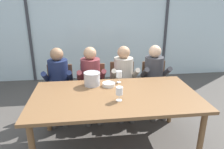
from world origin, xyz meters
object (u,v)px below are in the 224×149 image
object	(u,v)px
person_beige_jumper	(124,77)
wine_glass_by_left_taster	(119,75)
chair_near_curtain	(60,87)
ice_bucket_primary	(92,79)
chair_left_of_center	(93,85)
tasting_bowl	(109,84)
dining_table	(115,99)
chair_right_of_center	(155,82)
person_maroon_top	(91,78)
chair_center	(122,83)
person_navy_polo	(58,80)
person_charcoal_jacket	(155,76)
wine_glass_near_bucket	(119,91)

from	to	relation	value
person_beige_jumper	wine_glass_by_left_taster	xyz separation A→B (m)	(-0.15, -0.42, 0.20)
chair_near_curtain	ice_bucket_primary	world-z (taller)	ice_bucket_primary
chair_left_of_center	tasting_bowl	xyz separation A→B (m)	(0.21, -0.66, 0.28)
dining_table	chair_right_of_center	size ratio (longest dim) A/B	2.44
person_maroon_top	tasting_bowl	size ratio (longest dim) A/B	6.61
wine_glass_by_left_taster	chair_center	bearing A→B (deg)	75.42
chair_right_of_center	chair_near_curtain	bearing A→B (deg)	177.60
chair_left_of_center	person_beige_jumper	world-z (taller)	person_beige_jumper
chair_right_of_center	tasting_bowl	xyz separation A→B (m)	(-0.90, -0.67, 0.28)
ice_bucket_primary	tasting_bowl	world-z (taller)	ice_bucket_primary
person_navy_polo	dining_table	bearing A→B (deg)	-47.02
person_beige_jumper	tasting_bowl	xyz separation A→B (m)	(-0.31, -0.55, 0.10)
person_charcoal_jacket	tasting_bowl	xyz separation A→B (m)	(-0.85, -0.55, 0.10)
person_beige_jumper	person_maroon_top	bearing A→B (deg)	-178.76
person_navy_polo	tasting_bowl	distance (m)	0.94
person_beige_jumper	wine_glass_near_bucket	world-z (taller)	person_beige_jumper
chair_near_curtain	person_charcoal_jacket	size ratio (longest dim) A/B	0.73
chair_right_of_center	person_charcoal_jacket	bearing A→B (deg)	-114.54
chair_right_of_center	person_maroon_top	xyz separation A→B (m)	(-1.13, -0.12, 0.17)
wine_glass_near_bucket	tasting_bowl	bearing A→B (deg)	99.19
person_beige_jumper	wine_glass_by_left_taster	distance (m)	0.49
chair_near_curtain	person_charcoal_jacket	bearing A→B (deg)	-1.34
chair_left_of_center	chair_center	bearing A→B (deg)	11.71
chair_near_curtain	person_beige_jumper	distance (m)	1.10
chair_left_of_center	wine_glass_by_left_taster	bearing A→B (deg)	-47.71
person_maroon_top	person_charcoal_jacket	xyz separation A→B (m)	(1.08, -0.00, 0.00)
ice_bucket_primary	tasting_bowl	distance (m)	0.25
person_beige_jumper	person_navy_polo	bearing A→B (deg)	-178.75
chair_right_of_center	person_beige_jumper	distance (m)	0.62
dining_table	chair_left_of_center	size ratio (longest dim) A/B	2.44
chair_near_curtain	tasting_bowl	distance (m)	1.05
person_maroon_top	dining_table	bearing A→B (deg)	-74.12
person_maroon_top	tasting_bowl	bearing A→B (deg)	-69.62
person_navy_polo	person_maroon_top	xyz separation A→B (m)	(0.53, 0.00, 0.00)
person_beige_jumper	person_charcoal_jacket	xyz separation A→B (m)	(0.53, -0.00, 0.00)
dining_table	tasting_bowl	bearing A→B (deg)	99.83
ice_bucket_primary	wine_glass_near_bucket	world-z (taller)	ice_bucket_primary
chair_center	person_navy_polo	distance (m)	1.10
wine_glass_by_left_taster	ice_bucket_primary	bearing A→B (deg)	-171.43
wine_glass_by_left_taster	chair_near_curtain	bearing A→B (deg)	149.63
person_charcoal_jacket	wine_glass_near_bucket	size ratio (longest dim) A/B	6.83
ice_bucket_primary	wine_glass_by_left_taster	size ratio (longest dim) A/B	1.33
person_maroon_top	person_beige_jumper	size ratio (longest dim) A/B	1.00
chair_center	ice_bucket_primary	bearing A→B (deg)	-125.95
person_maroon_top	wine_glass_by_left_taster	bearing A→B (deg)	-49.60
person_navy_polo	person_beige_jumper	distance (m)	1.08
person_beige_jumper	ice_bucket_primary	distance (m)	0.75
chair_near_curtain	person_charcoal_jacket	world-z (taller)	person_charcoal_jacket
dining_table	person_maroon_top	world-z (taller)	person_maroon_top
chair_near_curtain	chair_left_of_center	xyz separation A→B (m)	(0.55, -0.01, 0.00)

